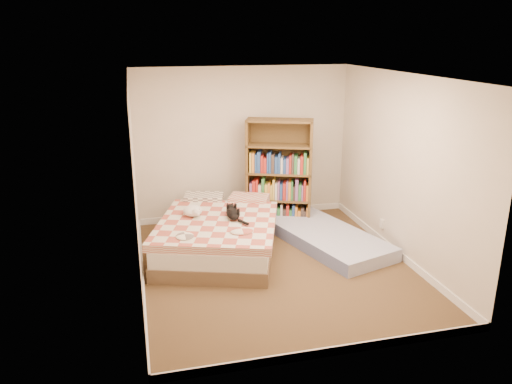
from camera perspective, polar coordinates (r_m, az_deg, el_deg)
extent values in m
cube|color=#442B1D|center=(6.75, 2.32, -8.52)|extent=(3.50, 4.00, 0.01)
cube|color=white|center=(6.08, 2.62, 13.14)|extent=(3.50, 4.00, 0.01)
cube|color=beige|center=(8.18, -1.47, 5.47)|extent=(3.50, 0.01, 2.50)
cube|color=beige|center=(4.52, 9.58, -5.04)|extent=(3.50, 0.01, 2.50)
cube|color=beige|center=(6.06, -13.63, 0.60)|extent=(0.01, 4.00, 2.50)
cube|color=beige|center=(6.98, 16.39, 2.61)|extent=(0.01, 4.00, 2.50)
cube|color=white|center=(8.51, -1.40, -2.47)|extent=(3.50, 0.02, 0.10)
cube|color=white|center=(5.11, 8.82, -17.51)|extent=(3.50, 0.02, 0.10)
cube|color=white|center=(6.51, -12.77, -9.54)|extent=(0.02, 4.00, 0.10)
cube|color=white|center=(7.37, 15.52, -6.43)|extent=(0.02, 4.00, 0.10)
cube|color=white|center=(7.59, 14.19, -3.55)|extent=(0.03, 0.09, 0.13)
cube|color=brown|center=(7.19, -4.19, -6.00)|extent=(2.11, 2.52, 0.19)
cube|color=silver|center=(7.11, -4.22, -4.48)|extent=(2.07, 2.47, 0.22)
cube|color=#B55443|center=(7.05, -4.25, -3.27)|extent=(2.06, 2.17, 0.11)
cube|color=#6C625B|center=(7.75, -7.87, -1.18)|extent=(0.68, 0.54, 0.16)
cube|color=#B55443|center=(7.85, -2.71, -0.79)|extent=(0.68, 0.54, 0.16)
cube|color=#50391B|center=(7.81, -0.85, 1.93)|extent=(0.16, 0.34, 1.72)
cube|color=#50391B|center=(8.08, 6.03, 2.37)|extent=(0.16, 0.34, 1.72)
cube|color=#50391B|center=(8.08, 2.32, 2.46)|extent=(0.97, 0.39, 1.72)
cube|color=#50391B|center=(8.19, 2.56, -3.52)|extent=(1.09, 0.69, 0.03)
cube|color=#50391B|center=(7.93, 2.65, 2.24)|extent=(1.09, 0.69, 0.03)
cube|color=#50391B|center=(7.75, 2.73, 8.16)|extent=(1.09, 0.69, 0.03)
cube|color=#6674AB|center=(7.51, 7.89, -5.09)|extent=(1.55, 2.32, 0.19)
ellipsoid|color=black|center=(6.96, -2.67, -2.50)|extent=(0.19, 0.40, 0.13)
sphere|color=black|center=(7.15, -3.01, -1.85)|extent=(0.13, 0.13, 0.12)
cone|color=black|center=(7.16, -3.34, -1.40)|extent=(0.04, 0.04, 0.05)
cone|color=black|center=(7.17, -2.79, -1.35)|extent=(0.04, 0.04, 0.05)
cylinder|color=black|center=(6.75, -1.39, -3.44)|extent=(0.04, 0.22, 0.04)
ellipsoid|color=white|center=(7.10, -7.24, -2.12)|extent=(0.38, 0.39, 0.15)
sphere|color=white|center=(7.02, -6.48, -2.20)|extent=(0.16, 0.16, 0.12)
sphere|color=white|center=(7.00, -6.09, -2.38)|extent=(0.07, 0.07, 0.05)
sphere|color=white|center=(7.15, -8.25, -2.18)|extent=(0.09, 0.09, 0.07)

